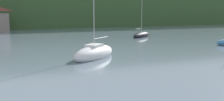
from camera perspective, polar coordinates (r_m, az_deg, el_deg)
wooded_hillside at (r=119.89m, az=-20.36°, el=8.54°), size 352.00×60.79×30.87m
sailboat_mid_6 at (r=31.99m, az=-3.96°, el=-0.63°), size 7.82×7.28×12.10m
sailboat_far_8 at (r=58.24m, az=6.55°, el=3.39°), size 6.99×6.04×11.01m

